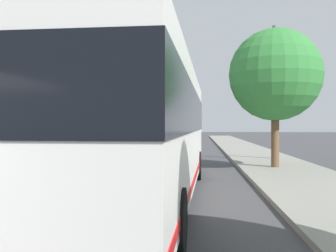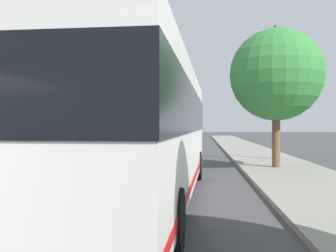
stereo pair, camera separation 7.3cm
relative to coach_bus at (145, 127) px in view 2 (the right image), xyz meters
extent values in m
cube|color=gray|center=(2.59, -4.90, -1.81)|extent=(110.00, 3.60, 0.14)
cube|color=silver|center=(2.59, 2.07, -1.88)|extent=(110.00, 0.16, 0.01)
cube|color=silver|center=(0.00, 0.00, -0.06)|extent=(12.43, 2.92, 2.94)
cube|color=black|center=(0.00, 0.00, 0.42)|extent=(12.47, 2.96, 1.04)
cube|color=red|center=(0.00, 0.00, -1.28)|extent=(12.46, 2.95, 0.16)
cylinder|color=black|center=(3.99, 1.01, -1.38)|extent=(1.01, 0.33, 1.00)
cylinder|color=black|center=(3.91, -1.28, -1.38)|extent=(1.01, 0.33, 1.00)
cylinder|color=black|center=(-3.91, 1.28, -1.38)|extent=(1.01, 0.33, 1.00)
cylinder|color=black|center=(-3.99, -1.01, -1.38)|extent=(1.01, 0.33, 1.00)
cube|color=gray|center=(32.81, 3.64, -1.34)|extent=(4.26, 1.94, 0.73)
cube|color=black|center=(32.81, 3.64, -0.71)|extent=(1.99, 1.70, 0.52)
cylinder|color=black|center=(31.47, 2.78, -1.56)|extent=(0.65, 0.25, 0.64)
cylinder|color=black|center=(31.40, 4.38, -1.56)|extent=(0.65, 0.25, 0.64)
cylinder|color=black|center=(34.23, 2.90, -1.56)|extent=(0.65, 0.25, 0.64)
cylinder|color=black|center=(34.16, 4.50, -1.56)|extent=(0.65, 0.25, 0.64)
cube|color=navy|center=(25.44, 4.43, -1.31)|extent=(4.25, 1.89, 0.79)
cube|color=black|center=(25.63, 4.43, -0.67)|extent=(2.09, 1.73, 0.49)
cylinder|color=black|center=(24.04, 3.58, -1.56)|extent=(0.64, 0.22, 0.64)
cylinder|color=black|center=(24.04, 5.29, -1.56)|extent=(0.64, 0.22, 0.64)
cylinder|color=black|center=(26.84, 3.57, -1.56)|extent=(0.64, 0.22, 0.64)
cylinder|color=black|center=(26.85, 5.28, -1.56)|extent=(0.64, 0.22, 0.64)
cube|color=gold|center=(41.04, 4.58, -1.34)|extent=(4.63, 1.94, 0.72)
cube|color=black|center=(41.09, 4.58, -0.73)|extent=(2.35, 1.76, 0.51)
cylinder|color=black|center=(39.51, 3.73, -1.56)|extent=(0.64, 0.23, 0.64)
cylinder|color=black|center=(39.53, 5.46, -1.56)|extent=(0.64, 0.23, 0.64)
cylinder|color=black|center=(42.56, 3.70, -1.56)|extent=(0.64, 0.23, 0.64)
cylinder|color=black|center=(42.57, 5.43, -1.56)|extent=(0.64, 0.23, 0.64)
cube|color=silver|center=(31.01, -0.54, -1.33)|extent=(4.47, 1.93, 0.74)
cube|color=black|center=(30.82, -0.55, -0.66)|extent=(2.27, 1.69, 0.59)
cylinder|color=black|center=(32.42, 0.30, -1.56)|extent=(0.65, 0.25, 0.64)
cylinder|color=black|center=(32.50, -1.26, -1.56)|extent=(0.65, 0.25, 0.64)
cylinder|color=black|center=(29.52, 0.17, -1.56)|extent=(0.65, 0.25, 0.64)
cylinder|color=black|center=(29.60, -1.39, -1.56)|extent=(0.65, 0.25, 0.64)
cylinder|color=brown|center=(7.09, -4.63, -0.43)|extent=(0.34, 0.34, 2.91)
sphere|color=#337F38|center=(7.09, -4.63, 2.22)|extent=(3.96, 3.96, 3.96)
cylinder|color=slate|center=(11.46, -5.46, 1.78)|extent=(0.25, 0.25, 7.32)
camera|label=1|loc=(-9.63, -1.36, 0.04)|focal=40.87mm
camera|label=2|loc=(-9.63, -1.43, 0.04)|focal=40.87mm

